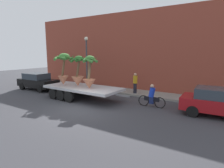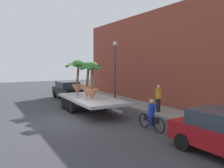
# 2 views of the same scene
# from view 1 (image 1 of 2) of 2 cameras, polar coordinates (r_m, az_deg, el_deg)

# --- Properties ---
(ground_plane) EXTENTS (60.00, 60.00, 0.00)m
(ground_plane) POSITION_cam_1_polar(r_m,az_deg,el_deg) (12.09, -9.53, -7.56)
(ground_plane) COLOR #38383D
(sidewalk) EXTENTS (24.00, 2.20, 0.15)m
(sidewalk) POSITION_cam_1_polar(r_m,az_deg,el_deg) (16.95, 4.38, -2.24)
(sidewalk) COLOR gray
(sidewalk) RESTS_ON ground
(building_facade) EXTENTS (24.00, 1.20, 7.22)m
(building_facade) POSITION_cam_1_polar(r_m,az_deg,el_deg) (18.11, 7.10, 9.73)
(building_facade) COLOR brown
(building_facade) RESTS_ON ground
(flatbed_trailer) EXTENTS (7.07, 2.73, 0.98)m
(flatbed_trailer) POSITION_cam_1_polar(r_m,az_deg,el_deg) (14.56, -9.57, -1.49)
(flatbed_trailer) COLOR #B7BABF
(flatbed_trailer) RESTS_ON ground
(potted_palm_rear) EXTENTS (1.23, 1.21, 2.32)m
(potted_palm_rear) POSITION_cam_1_polar(r_m,az_deg,el_deg) (14.52, -10.25, 3.20)
(potted_palm_rear) COLOR #C17251
(potted_palm_rear) RESTS_ON flatbed_trailer
(potted_palm_middle) EXTENTS (1.80, 1.83, 2.50)m
(potted_palm_middle) POSITION_cam_1_polar(r_m,az_deg,el_deg) (15.30, -14.45, 5.03)
(potted_palm_middle) COLOR #C17251
(potted_palm_middle) RESTS_ON flatbed_trailer
(potted_palm_front) EXTENTS (1.21, 1.25, 2.34)m
(potted_palm_front) POSITION_cam_1_polar(r_m,az_deg,el_deg) (13.38, -6.89, 2.92)
(potted_palm_front) COLOR #B26647
(potted_palm_front) RESTS_ON flatbed_trailer
(cyclist) EXTENTS (1.84, 0.36, 1.54)m
(cyclist) POSITION_cam_1_polar(r_m,az_deg,el_deg) (12.56, 11.97, -3.84)
(cyclist) COLOR black
(cyclist) RESTS_ON ground
(parked_car) EXTENTS (4.28, 2.10, 1.58)m
(parked_car) POSITION_cam_1_polar(r_m,az_deg,el_deg) (12.02, 30.15, -4.76)
(parked_car) COLOR maroon
(parked_car) RESTS_ON ground
(trailing_car) EXTENTS (4.07, 1.96, 1.58)m
(trailing_car) POSITION_cam_1_polar(r_m,az_deg,el_deg) (19.36, -21.66, 0.84)
(trailing_car) COLOR black
(trailing_car) RESTS_ON ground
(pedestrian_near_gate) EXTENTS (0.36, 0.36, 1.71)m
(pedestrian_near_gate) POSITION_cam_1_polar(r_m,az_deg,el_deg) (15.76, 7.05, 0.39)
(pedestrian_near_gate) COLOR black
(pedestrian_near_gate) RESTS_ON sidewalk
(street_lamp) EXTENTS (0.36, 0.36, 4.83)m
(street_lamp) POSITION_cam_1_polar(r_m,az_deg,el_deg) (18.12, -7.74, 8.51)
(street_lamp) COLOR #383D42
(street_lamp) RESTS_ON sidewalk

